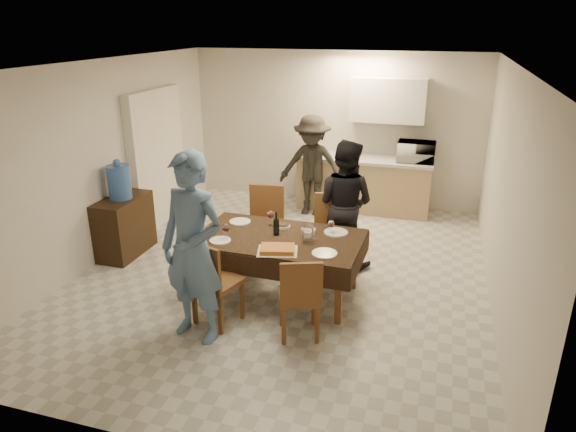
% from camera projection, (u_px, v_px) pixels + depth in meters
% --- Properties ---
extents(floor, '(5.00, 6.00, 0.02)m').
position_uv_depth(floor, '(284.00, 273.00, 6.62)').
color(floor, silver).
rests_on(floor, ground).
extents(ceiling, '(5.00, 6.00, 0.02)m').
position_uv_depth(ceiling, '(283.00, 64.00, 5.69)').
color(ceiling, white).
rests_on(ceiling, wall_back).
extents(wall_back, '(5.00, 0.02, 2.60)m').
position_uv_depth(wall_back, '(334.00, 129.00, 8.84)').
color(wall_back, silver).
rests_on(wall_back, floor).
extents(wall_front, '(5.00, 0.02, 2.60)m').
position_uv_depth(wall_front, '(154.00, 298.00, 3.47)').
color(wall_front, silver).
rests_on(wall_front, floor).
extents(wall_left, '(0.02, 6.00, 2.60)m').
position_uv_depth(wall_left, '(104.00, 161.00, 6.82)').
color(wall_left, silver).
rests_on(wall_left, floor).
extents(wall_right, '(0.02, 6.00, 2.60)m').
position_uv_depth(wall_right, '(506.00, 196.00, 5.49)').
color(wall_right, silver).
rests_on(wall_right, floor).
extents(stub_partition, '(0.15, 1.40, 2.10)m').
position_uv_depth(stub_partition, '(157.00, 158.00, 7.96)').
color(stub_partition, white).
rests_on(stub_partition, floor).
extents(kitchen_base_cabinet, '(2.20, 0.60, 0.86)m').
position_uv_depth(kitchen_base_cabinet, '(363.00, 185.00, 8.71)').
color(kitchen_base_cabinet, tan).
rests_on(kitchen_base_cabinet, floor).
extents(kitchen_worktop, '(2.24, 0.64, 0.05)m').
position_uv_depth(kitchen_worktop, '(365.00, 159.00, 8.54)').
color(kitchen_worktop, '#B3B3AE').
rests_on(kitchen_worktop, kitchen_base_cabinet).
extents(upper_cabinet, '(1.20, 0.34, 0.70)m').
position_uv_depth(upper_cabinet, '(388.00, 100.00, 8.24)').
color(upper_cabinet, silver).
rests_on(upper_cabinet, wall_back).
extents(dining_table, '(1.91, 1.15, 0.74)m').
position_uv_depth(dining_table, '(279.00, 240.00, 5.88)').
color(dining_table, black).
rests_on(dining_table, floor).
extents(chair_near_left, '(0.55, 0.56, 0.53)m').
position_uv_depth(chair_near_left, '(213.00, 276.00, 5.29)').
color(chair_near_left, brown).
rests_on(chair_near_left, floor).
extents(chair_near_right, '(0.53, 0.54, 0.49)m').
position_uv_depth(chair_near_right, '(297.00, 291.00, 5.07)').
color(chair_near_right, brown).
rests_on(chair_near_right, floor).
extents(chair_far_left, '(0.52, 0.52, 0.55)m').
position_uv_depth(chair_far_left, '(261.00, 221.00, 6.61)').
color(chair_far_left, brown).
rests_on(chair_far_left, floor).
extents(chair_far_right, '(0.52, 0.53, 0.54)m').
position_uv_depth(chair_far_right, '(329.00, 230.00, 6.38)').
color(chair_far_right, brown).
rests_on(chair_far_right, floor).
extents(console, '(0.44, 0.88, 0.81)m').
position_uv_depth(console, '(125.00, 226.00, 7.05)').
color(console, black).
rests_on(console, floor).
extents(water_jug, '(0.30, 0.30, 0.45)m').
position_uv_depth(water_jug, '(119.00, 182.00, 6.82)').
color(water_jug, '#406DCC').
rests_on(water_jug, console).
extents(wine_bottle, '(0.07, 0.07, 0.28)m').
position_uv_depth(wine_bottle, '(276.00, 224.00, 5.88)').
color(wine_bottle, black).
rests_on(wine_bottle, dining_table).
extents(water_pitcher, '(0.13, 0.13, 0.20)m').
position_uv_depth(water_pitcher, '(308.00, 234.00, 5.70)').
color(water_pitcher, white).
rests_on(water_pitcher, dining_table).
extents(savoury_tart, '(0.49, 0.41, 0.05)m').
position_uv_depth(savoury_tart, '(277.00, 249.00, 5.49)').
color(savoury_tart, '#CE7D3C').
rests_on(savoury_tart, dining_table).
extents(salad_bowl, '(0.16, 0.16, 0.06)m').
position_uv_depth(salad_bowl, '(308.00, 231.00, 5.94)').
color(salad_bowl, white).
rests_on(salad_bowl, dining_table).
extents(mushroom_dish, '(0.18, 0.18, 0.03)m').
position_uv_depth(mushroom_dish, '(282.00, 226.00, 6.13)').
color(mushroom_dish, white).
rests_on(mushroom_dish, dining_table).
extents(wine_glass_a, '(0.09, 0.09, 0.20)m').
position_uv_depth(wine_glass_a, '(226.00, 232.00, 5.76)').
color(wine_glass_a, white).
rests_on(wine_glass_a, dining_table).
extents(wine_glass_b, '(0.08, 0.08, 0.17)m').
position_uv_depth(wine_glass_b, '(331.00, 227.00, 5.92)').
color(wine_glass_b, white).
rests_on(wine_glass_b, dining_table).
extents(wine_glass_c, '(0.09, 0.09, 0.20)m').
position_uv_depth(wine_glass_c, '(271.00, 218.00, 6.16)').
color(wine_glass_c, white).
rests_on(wine_glass_c, dining_table).
extents(plate_near_left, '(0.24, 0.24, 0.01)m').
position_uv_depth(plate_near_left, '(220.00, 240.00, 5.76)').
color(plate_near_left, white).
rests_on(plate_near_left, dining_table).
extents(plate_near_right, '(0.27, 0.27, 0.02)m').
position_uv_depth(plate_near_right, '(325.00, 253.00, 5.44)').
color(plate_near_right, white).
rests_on(plate_near_right, dining_table).
extents(plate_far_left, '(0.26, 0.26, 0.02)m').
position_uv_depth(plate_far_left, '(240.00, 222.00, 6.30)').
color(plate_far_left, white).
rests_on(plate_far_left, dining_table).
extents(plate_far_right, '(0.28, 0.28, 0.02)m').
position_uv_depth(plate_far_right, '(336.00, 232.00, 5.98)').
color(plate_far_right, white).
rests_on(plate_far_right, dining_table).
extents(microwave, '(0.59, 0.40, 0.33)m').
position_uv_depth(microwave, '(416.00, 152.00, 8.26)').
color(microwave, silver).
rests_on(microwave, kitchen_worktop).
extents(person_near, '(0.79, 0.60, 1.95)m').
position_uv_depth(person_near, '(193.00, 249.00, 4.99)').
color(person_near, '#5779A6').
rests_on(person_near, floor).
extents(person_far, '(0.95, 0.83, 1.68)m').
position_uv_depth(person_far, '(344.00, 204.00, 6.63)').
color(person_far, black).
rests_on(person_far, floor).
extents(person_kitchen, '(1.07, 0.61, 1.66)m').
position_uv_depth(person_kitchen, '(312.00, 166.00, 8.37)').
color(person_kitchen, black).
rests_on(person_kitchen, floor).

